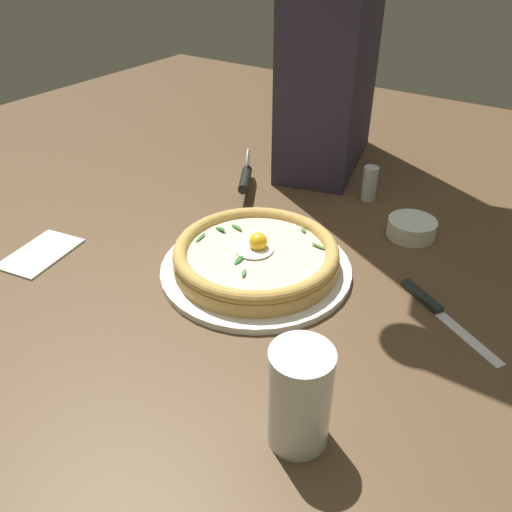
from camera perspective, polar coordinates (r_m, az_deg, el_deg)
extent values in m
cube|color=brown|center=(0.91, -1.30, -2.41)|extent=(2.40, 2.40, 0.03)
cylinder|color=white|center=(0.90, 0.00, -1.38)|extent=(0.33, 0.33, 0.01)
cylinder|color=tan|center=(0.89, 0.00, -0.40)|extent=(0.28, 0.28, 0.03)
torus|color=tan|center=(0.88, 0.00, 0.61)|extent=(0.28, 0.28, 0.02)
cylinder|color=#FAE1B6|center=(0.88, 0.00, 0.39)|extent=(0.24, 0.24, 0.00)
ellipsoid|color=white|center=(0.88, -0.20, 0.82)|extent=(0.07, 0.07, 0.01)
sphere|color=yellow|center=(0.87, 0.24, 1.60)|extent=(0.03, 0.03, 0.03)
ellipsoid|color=#347234|center=(0.85, -1.91, -0.42)|extent=(0.01, 0.03, 0.01)
ellipsoid|color=#3D732D|center=(0.89, 6.99, 1.08)|extent=(0.03, 0.01, 0.01)
ellipsoid|color=#538540|center=(0.94, 5.28, 2.93)|extent=(0.02, 0.02, 0.01)
ellipsoid|color=#3D7C47|center=(0.92, -6.19, 2.09)|extent=(0.01, 0.03, 0.01)
ellipsoid|color=#216B22|center=(0.94, -3.99, 3.02)|extent=(0.03, 0.02, 0.01)
ellipsoid|color=#326F28|center=(0.94, -2.16, 3.20)|extent=(0.03, 0.02, 0.01)
ellipsoid|color=#408145|center=(0.82, -1.34, -1.83)|extent=(0.02, 0.02, 0.01)
cylinder|color=white|center=(1.03, 16.86, 2.99)|extent=(0.09, 0.09, 0.03)
cylinder|color=silver|center=(1.19, -0.90, 9.94)|extent=(0.04, 0.07, 0.08)
cylinder|color=silver|center=(1.19, -0.94, 9.75)|extent=(0.02, 0.02, 0.01)
cylinder|color=black|center=(1.13, -1.21, 8.49)|extent=(0.07, 0.10, 0.02)
cube|color=silver|center=(0.83, 22.52, -8.42)|extent=(0.12, 0.08, 0.00)
cube|color=black|center=(0.88, 17.89, -4.24)|extent=(0.08, 0.06, 0.01)
cylinder|color=silver|center=(0.60, 4.84, -15.33)|extent=(0.07, 0.07, 0.14)
cylinder|color=#AF2D38|center=(0.63, 4.65, -17.83)|extent=(0.07, 0.07, 0.05)
cube|color=white|center=(1.02, -22.80, 0.36)|extent=(0.11, 0.15, 0.01)
cylinder|color=silver|center=(1.14, 12.50, 7.86)|extent=(0.03, 0.03, 0.08)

